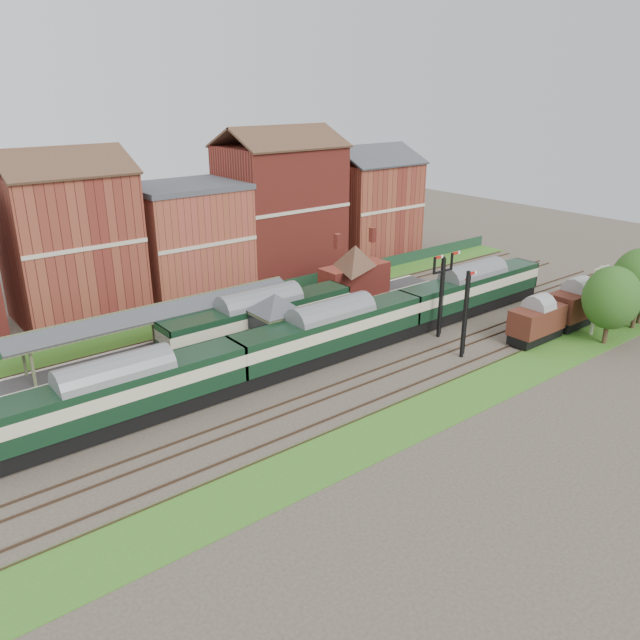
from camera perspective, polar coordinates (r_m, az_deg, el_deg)
ground at (r=55.29m, az=0.51°, el=-3.71°), size 160.00×160.00×0.00m
grass_back at (r=67.54m, az=-8.07°, el=0.75°), size 90.00×4.50×0.06m
grass_front at (r=47.56m, az=9.75°, el=-8.30°), size 90.00×5.00×0.06m
fence at (r=68.94m, az=-8.96°, el=1.75°), size 90.00×0.12×1.50m
platform at (r=59.99m, az=-9.11°, el=-1.44°), size 55.00×3.40×1.00m
signal_box at (r=54.81m, az=-4.06°, el=-0.37°), size 5.40×5.40×6.00m
brick_hut at (r=60.08m, az=2.26°, el=-0.43°), size 3.20×2.64×2.94m
station_building at (r=68.22m, az=3.20°, el=4.60°), size 8.10×8.10×5.90m
canopy at (r=56.10m, az=-14.65°, el=1.01°), size 26.00×3.89×4.08m
semaphore_bracket at (r=59.89m, az=11.05°, el=2.60°), size 3.60×0.25×8.18m
semaphore_siding at (r=55.88m, az=13.13°, el=0.60°), size 1.23×0.25×8.00m
yard_lamp at (r=64.99m, az=24.01°, el=2.00°), size 2.60×0.22×7.00m
town_backdrop at (r=73.16m, az=-12.12°, el=7.74°), size 69.00×10.00×16.00m
dmu_train at (r=54.65m, az=1.04°, el=-1.05°), size 57.95×3.04×4.45m
platform_railcar at (r=57.79m, az=-5.50°, el=0.10°), size 19.39×3.05×4.47m
goods_van_a at (r=67.51m, az=22.38°, el=1.29°), size 6.42×2.78×3.90m
goods_van_b at (r=61.96m, az=19.21°, el=-0.11°), size 5.92×2.56×3.59m
goods_van_c at (r=74.28m, az=25.42°, el=2.45°), size 6.16×2.67×3.73m
tree_far at (r=63.15m, az=25.11°, el=1.84°), size 5.15×5.15×7.51m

